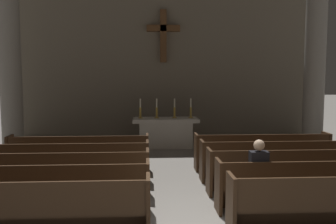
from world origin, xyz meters
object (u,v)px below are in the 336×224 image
Objects in this scene: pew_left_row_4 at (71,163)px; candlestick_inner_right at (174,112)px; pew_left_row_5 at (79,153)px; pew_right_row_2 at (313,185)px; candlestick_inner_left at (157,112)px; candlestick_outer_right at (191,112)px; pew_right_row_4 at (275,160)px; pew_left_row_3 at (62,174)px; pew_right_row_5 at (262,151)px; column_right_second at (315,52)px; lone_worshipper at (257,173)px; pew_left_row_1 at (31,210)px; pew_left_row_2 at (49,189)px; candlestick_outer_left at (140,112)px; altar at (166,132)px; pew_right_row_3 at (292,171)px.

pew_left_row_4 is 4.92m from candlestick_inner_right.
pew_right_row_2 is at bearing -32.31° from pew_left_row_5.
candlestick_outer_right is (1.15, 0.00, 0.00)m from candlestick_inner_left.
pew_right_row_4 is at bearing -11.90° from pew_left_row_5.
pew_right_row_5 is at bearing 22.86° from pew_left_row_3.
candlestick_inner_left is at bearing 63.30° from pew_left_row_4.
pew_left_row_3 is at bearing -146.98° from column_right_second.
lone_worshipper is (3.68, -0.95, 0.22)m from pew_left_row_3.
candlestick_inner_right is (-2.05, 3.09, 0.74)m from pew_right_row_5.
pew_left_row_1 is 1.00× the size of pew_right_row_4.
pew_left_row_1 is at bearing -168.10° from pew_right_row_2.
pew_left_row_2 is 2.97m from pew_left_row_5.
pew_left_row_3 is 5.34m from candlestick_outer_left.
pew_left_row_1 is at bearing -139.86° from pew_right_row_5.
candlestick_inner_right reaches higher than altar.
pew_left_row_1 is 1.00× the size of pew_left_row_2.
column_right_second is 5.06m from candlestick_inner_right.
candlestick_outer_right reaches higher than pew_right_row_3.
pew_left_row_2 is 1.00× the size of pew_left_row_5.
candlestick_inner_right is at bearing 116.70° from pew_right_row_4.
pew_left_row_3 is 1.00× the size of pew_right_row_2.
candlestick_inner_right is at bearing 49.34° from pew_left_row_5.
pew_right_row_2 is at bearing -22.86° from pew_left_row_4.
column_right_second is 5.63m from altar.
pew_right_row_2 is 6.89m from candlestick_outer_left.
pew_right_row_5 is (4.70, 0.99, 0.00)m from pew_left_row_4.
candlestick_outer_left is at bearing 117.85° from pew_right_row_2.
pew_right_row_3 is 5.33× the size of candlestick_inner_left.
pew_left_row_3 is 2.65× the size of lone_worshipper.
pew_left_row_3 is 1.98m from pew_left_row_5.
pew_left_row_5 is 4.72m from lone_worshipper.
candlestick_inner_right is (-4.64, 0.33, -1.99)m from column_right_second.
column_right_second is at bearing -3.85° from altar.
candlestick_outer_left reaches higher than pew_right_row_5.
pew_left_row_5 is 3.88m from altar.
pew_left_row_3 is 1.00× the size of pew_right_row_3.
pew_left_row_4 is 0.99m from pew_left_row_5.
pew_right_row_3 is 0.53× the size of column_right_second.
pew_left_row_5 is at bearing 180.00° from pew_right_row_5.
pew_left_row_3 is at bearing 180.00° from pew_right_row_3.
pew_left_row_2 is 1.00× the size of pew_right_row_4.
pew_left_row_2 is 1.59× the size of altar.
candlestick_outer_right reaches higher than pew_left_row_5.
candlestick_inner_left is (2.05, 7.05, 0.74)m from pew_left_row_1.
pew_left_row_2 is 6.66m from candlestick_inner_right.
candlestick_inner_right is 0.55m from candlestick_outer_right.
candlestick_inner_right is 1.00× the size of candlestick_outer_right.
pew_left_row_4 and pew_left_row_5 have the same top height.
candlestick_outer_right reaches higher than pew_left_row_3.
candlestick_outer_right reaches higher than pew_left_row_1.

